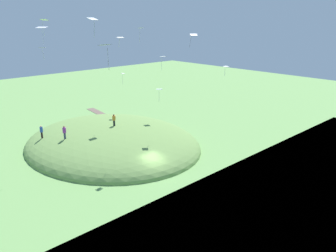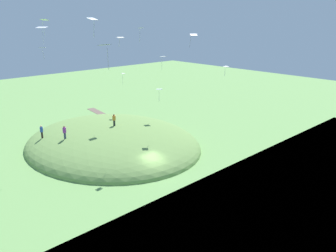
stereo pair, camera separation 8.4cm
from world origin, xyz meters
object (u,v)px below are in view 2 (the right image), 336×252
at_px(kite_2, 42,48).
at_px(kite_5, 141,29).
at_px(kite_7, 163,57).
at_px(person_near_shore, 64,131).
at_px(person_walking_path, 41,130).
at_px(kite_9, 123,74).
at_px(kite_3, 193,36).
at_px(kite_1, 44,21).
at_px(kite_8, 105,46).
at_px(person_with_child, 114,119).
at_px(kite_10, 42,28).
at_px(kite_0, 226,67).
at_px(kite_11, 92,20).
at_px(kite_4, 120,38).
at_px(kite_6, 159,90).

relative_size(kite_2, kite_5, 0.81).
distance_m(kite_5, kite_7, 11.11).
distance_m(person_near_shore, person_walking_path, 4.19).
relative_size(kite_5, kite_9, 1.00).
bearing_deg(kite_3, person_near_shore, 30.91).
xyz_separation_m(kite_3, kite_7, (13.41, -7.85, -3.93)).
bearing_deg(kite_1, person_walking_path, 107.46).
bearing_deg(kite_8, kite_5, -51.34).
height_order(person_with_child, kite_2, kite_2).
bearing_deg(kite_9, kite_5, 156.75).
bearing_deg(person_with_child, kite_2, 178.31).
bearing_deg(kite_5, kite_10, 60.23).
bearing_deg(person_walking_path, kite_5, 12.38).
bearing_deg(kite_0, kite_10, 48.19).
height_order(person_near_shore, kite_11, kite_11).
distance_m(kite_4, kite_11, 20.32).
height_order(person_near_shore, kite_5, kite_5).
xyz_separation_m(kite_0, kite_5, (8.55, 6.02, 4.28)).
relative_size(kite_0, kite_11, 0.75).
xyz_separation_m(kite_1, kite_8, (-19.74, 3.72, -1.95)).
distance_m(person_near_shore, kite_11, 20.76).
bearing_deg(person_walking_path, kite_2, -35.84).
height_order(kite_0, kite_7, kite_0).
bearing_deg(kite_3, kite_1, 22.10).
bearing_deg(person_near_shore, kite_4, 163.88).
bearing_deg(kite_0, kite_5, 35.15).
relative_size(person_near_shore, kite_5, 1.02).
relative_size(kite_3, kite_8, 0.64).
relative_size(person_near_shore, kite_4, 1.26).
bearing_deg(kite_4, person_near_shore, 90.89).
bearing_deg(kite_7, person_near_shore, 86.17).
relative_size(person_with_child, kite_11, 1.11).
distance_m(kite_8, kite_10, 14.27).
height_order(kite_0, kite_2, kite_2).
xyz_separation_m(kite_6, kite_11, (-7.08, 13.39, 8.68)).
bearing_deg(kite_7, kite_6, 134.49).
bearing_deg(person_with_child, kite_3, -79.88).
bearing_deg(person_with_child, kite_9, 44.92).
height_order(person_near_shore, kite_9, kite_9).
bearing_deg(kite_9, kite_2, 105.68).
bearing_deg(kite_10, person_with_child, -91.82).
bearing_deg(person_near_shore, kite_11, 58.93).
bearing_deg(kite_11, kite_9, -40.84).
bearing_deg(person_walking_path, kite_9, 58.83).
bearing_deg(kite_6, kite_11, 117.88).
xyz_separation_m(person_walking_path, kite_2, (-4.36, 0.48, 11.20)).
height_order(kite_4, kite_11, kite_11).
bearing_deg(kite_8, person_walking_path, -4.08).
bearing_deg(kite_7, kite_0, 169.44).
relative_size(kite_0, kite_10, 0.60).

